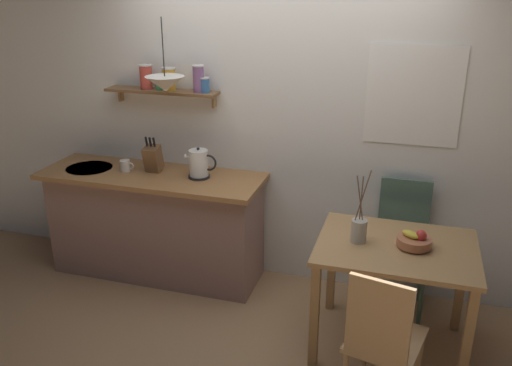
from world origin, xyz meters
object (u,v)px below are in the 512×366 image
object	(u,v)px
dining_chair_near	(382,338)
fruit_bowl	(415,240)
dining_chair_far	(401,241)
electric_kettle	(199,164)
coffee_mug_by_sink	(125,166)
pendant_lamp	(165,84)
dining_table	(395,262)
knife_block	(153,158)
twig_vase	(359,230)

from	to	relation	value
dining_chair_near	fruit_bowl	world-z (taller)	dining_chair_near
dining_chair_far	electric_kettle	size ratio (longest dim) A/B	3.80
electric_kettle	coffee_mug_by_sink	distance (m)	0.64
dining_chair_near	dining_chair_far	distance (m)	1.21
pendant_lamp	coffee_mug_by_sink	bearing A→B (deg)	173.66
dining_table	electric_kettle	size ratio (longest dim) A/B	3.88
electric_kettle	dining_table	bearing A→B (deg)	-16.51
dining_chair_near	fruit_bowl	xyz separation A→B (m)	(0.13, 0.65, 0.30)
fruit_bowl	knife_block	size ratio (longest dim) A/B	0.73
twig_vase	knife_block	xyz separation A→B (m)	(-1.72, 0.50, 0.17)
dining_chair_near	pendant_lamp	xyz separation A→B (m)	(-1.75, 1.03, 1.14)
dining_table	electric_kettle	bearing A→B (deg)	163.49
dining_chair_near	knife_block	bearing A→B (deg)	149.81
dining_chair_far	coffee_mug_by_sink	world-z (taller)	coffee_mug_by_sink
fruit_bowl	twig_vase	xyz separation A→B (m)	(-0.35, -0.02, 0.04)
dining_chair_far	twig_vase	distance (m)	0.72
dining_chair_near	twig_vase	xyz separation A→B (m)	(-0.23, 0.63, 0.34)
twig_vase	pendant_lamp	size ratio (longest dim) A/B	0.94
dining_table	electric_kettle	distance (m)	1.67
fruit_bowl	electric_kettle	distance (m)	1.74
fruit_bowl	electric_kettle	size ratio (longest dim) A/B	0.84
dining_chair_far	pendant_lamp	size ratio (longest dim) A/B	1.88
dining_chair_near	twig_vase	distance (m)	0.75
dining_chair_near	dining_chair_far	xyz separation A→B (m)	(0.04, 1.21, 0.02)
fruit_bowl	twig_vase	world-z (taller)	twig_vase
electric_kettle	dining_chair_far	bearing A→B (deg)	3.55
twig_vase	dining_chair_near	bearing A→B (deg)	-70.30
dining_table	dining_chair_far	bearing A→B (deg)	87.94
dining_table	fruit_bowl	size ratio (longest dim) A/B	4.62
dining_chair_near	electric_kettle	bearing A→B (deg)	144.08
dining_table	fruit_bowl	distance (m)	0.20
fruit_bowl	knife_block	world-z (taller)	knife_block
twig_vase	electric_kettle	xyz separation A→B (m)	(-1.31, 0.48, 0.16)
knife_block	coffee_mug_by_sink	xyz separation A→B (m)	(-0.22, -0.06, -0.07)
twig_vase	electric_kettle	bearing A→B (deg)	159.80
dining_table	coffee_mug_by_sink	bearing A→B (deg)	169.01
dining_chair_near	pendant_lamp	bearing A→B (deg)	149.48
electric_kettle	coffee_mug_by_sink	size ratio (longest dim) A/B	2.17
dining_chair_far	coffee_mug_by_sink	xyz separation A→B (m)	(-2.21, -0.13, 0.42)
fruit_bowl	twig_vase	distance (m)	0.35
dining_table	knife_block	world-z (taller)	knife_block
knife_block	coffee_mug_by_sink	distance (m)	0.24
dining_table	pendant_lamp	size ratio (longest dim) A/B	1.91
dining_table	dining_chair_near	world-z (taller)	dining_chair_near
dining_chair_far	electric_kettle	world-z (taller)	electric_kettle
dining_chair_near	coffee_mug_by_sink	distance (m)	2.46
dining_chair_far	coffee_mug_by_sink	bearing A→B (deg)	-176.53
dining_chair_near	coffee_mug_by_sink	size ratio (longest dim) A/B	7.85
dining_table	coffee_mug_by_sink	size ratio (longest dim) A/B	8.39
dining_chair_near	twig_vase	world-z (taller)	twig_vase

